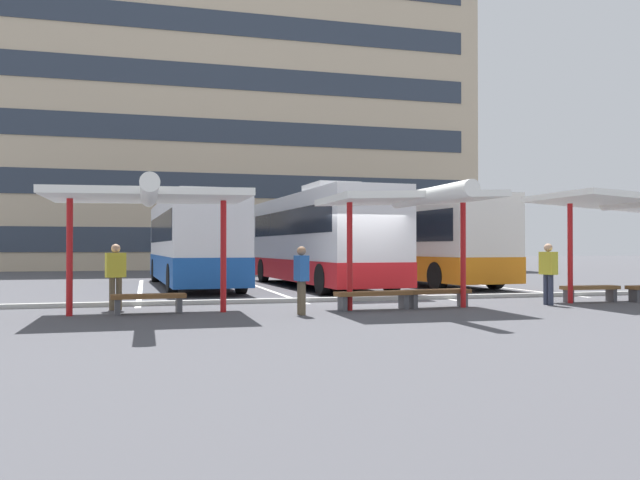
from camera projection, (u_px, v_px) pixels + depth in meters
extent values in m
plane|color=#47474C|center=(373.00, 300.00, 18.84)|extent=(160.00, 160.00, 0.00)
cube|color=#C6B293|center=(232.00, 125.00, 50.13)|extent=(35.26, 12.43, 21.95)
cube|color=#2D3847|center=(243.00, 240.00, 44.00)|extent=(32.44, 0.08, 1.61)
cube|color=#2D3847|center=(243.00, 186.00, 44.04)|extent=(32.44, 0.08, 1.61)
cube|color=#2D3847|center=(244.00, 132.00, 44.08)|extent=(32.44, 0.08, 1.61)
cube|color=#2D3847|center=(244.00, 78.00, 44.12)|extent=(32.44, 0.08, 1.61)
cube|color=#2D3847|center=(244.00, 25.00, 44.16)|extent=(32.44, 0.08, 1.61)
cube|color=silver|center=(192.00, 241.00, 24.87)|extent=(2.97, 11.52, 2.98)
cube|color=#194C9E|center=(192.00, 268.00, 24.86)|extent=(3.01, 11.56, 0.93)
cube|color=black|center=(192.00, 229.00, 24.87)|extent=(2.95, 10.61, 0.99)
cube|color=black|center=(178.00, 234.00, 30.28)|extent=(2.13, 0.18, 1.79)
cube|color=silver|center=(197.00, 194.00, 23.53)|extent=(1.55, 2.27, 0.36)
cylinder|color=black|center=(155.00, 270.00, 28.43)|extent=(0.35, 1.01, 1.00)
cylinder|color=black|center=(206.00, 270.00, 29.11)|extent=(0.35, 1.01, 1.00)
cylinder|color=black|center=(172.00, 279.00, 20.61)|extent=(0.35, 1.01, 1.00)
cylinder|color=black|center=(241.00, 278.00, 21.28)|extent=(0.35, 1.01, 1.00)
cube|color=silver|center=(318.00, 238.00, 24.83)|extent=(3.20, 11.53, 3.18)
cube|color=red|center=(318.00, 269.00, 24.82)|extent=(3.24, 11.57, 0.78)
cube|color=black|center=(318.00, 223.00, 24.84)|extent=(3.18, 10.62, 0.92)
cube|color=black|center=(280.00, 232.00, 30.22)|extent=(2.25, 0.21, 1.91)
cube|color=silver|center=(331.00, 189.00, 23.50)|extent=(1.66, 2.28, 0.36)
cylinder|color=black|center=(263.00, 271.00, 28.34)|extent=(0.36, 1.02, 1.00)
cylinder|color=black|center=(315.00, 270.00, 29.08)|extent=(0.36, 1.02, 1.00)
cylinder|color=black|center=(323.00, 279.00, 20.56)|extent=(0.36, 1.02, 1.00)
cylinder|color=black|center=(391.00, 278.00, 21.30)|extent=(0.36, 1.02, 1.00)
cube|color=silver|center=(420.00, 240.00, 26.42)|extent=(3.43, 10.26, 3.11)
cube|color=orange|center=(420.00, 267.00, 26.41)|extent=(3.47, 10.31, 0.91)
cube|color=black|center=(420.00, 229.00, 26.43)|extent=(3.39, 9.46, 1.11)
cube|color=black|center=(369.00, 233.00, 31.14)|extent=(2.26, 0.27, 1.86)
cube|color=silver|center=(435.00, 195.00, 25.26)|extent=(1.72, 2.32, 0.36)
cylinder|color=black|center=(359.00, 270.00, 29.24)|extent=(0.39, 1.02, 1.00)
cylinder|color=black|center=(406.00, 269.00, 30.04)|extent=(0.39, 1.02, 1.00)
cylinder|color=black|center=(438.00, 276.00, 22.77)|extent=(0.39, 1.02, 1.00)
cylinder|color=black|center=(495.00, 275.00, 23.58)|extent=(0.39, 1.02, 1.00)
cube|color=white|center=(140.00, 290.00, 22.96)|extent=(0.16, 14.00, 0.01)
cube|color=white|center=(263.00, 288.00, 24.09)|extent=(0.16, 14.00, 0.01)
cube|color=white|center=(374.00, 286.00, 25.22)|extent=(0.16, 14.00, 0.01)
cube|color=white|center=(476.00, 285.00, 26.35)|extent=(0.16, 14.00, 0.01)
cylinder|color=red|center=(70.00, 257.00, 14.37)|extent=(0.14, 0.14, 2.61)
cylinder|color=red|center=(223.00, 256.00, 15.25)|extent=(0.14, 0.14, 2.61)
cube|color=white|center=(149.00, 196.00, 14.82)|extent=(4.39, 3.15, 0.20)
cylinder|color=white|center=(149.00, 192.00, 13.45)|extent=(0.36, 4.39, 0.36)
cube|color=brown|center=(149.00, 296.00, 14.86)|extent=(1.69, 0.55, 0.10)
cube|color=#4C4C51|center=(117.00, 307.00, 14.63)|extent=(0.15, 0.34, 0.35)
cube|color=#4C4C51|center=(179.00, 305.00, 15.09)|extent=(0.15, 0.34, 0.35)
cylinder|color=red|center=(350.00, 255.00, 15.66)|extent=(0.14, 0.14, 2.65)
cylinder|color=red|center=(463.00, 255.00, 16.43)|extent=(0.14, 0.14, 2.65)
cube|color=white|center=(408.00, 198.00, 16.06)|extent=(4.01, 2.89, 0.29)
cylinder|color=white|center=(430.00, 196.00, 14.81)|extent=(0.36, 4.01, 0.36)
cube|color=brown|center=(374.00, 293.00, 15.79)|extent=(1.97, 0.61, 0.10)
cube|color=#4C4C51|center=(342.00, 304.00, 15.50)|extent=(0.15, 0.35, 0.35)
cube|color=#4C4C51|center=(404.00, 302.00, 16.07)|extent=(0.15, 0.35, 0.35)
cube|color=brown|center=(438.00, 291.00, 16.46)|extent=(1.76, 0.57, 0.10)
cube|color=#4C4C51|center=(413.00, 301.00, 16.21)|extent=(0.15, 0.35, 0.35)
cube|color=#4C4C51|center=(462.00, 300.00, 16.70)|extent=(0.15, 0.35, 0.35)
cylinder|color=red|center=(570.00, 253.00, 17.68)|extent=(0.14, 0.14, 2.71)
cube|color=white|center=(622.00, 202.00, 18.13)|extent=(4.34, 3.17, 0.42)
cube|color=brown|center=(590.00, 288.00, 18.05)|extent=(1.67, 0.46, 0.10)
cube|color=#4C4C51|center=(569.00, 296.00, 17.89)|extent=(0.13, 0.34, 0.35)
cube|color=#4C4C51|center=(611.00, 295.00, 18.21)|extent=(0.13, 0.34, 0.35)
cube|color=#4C4C51|center=(635.00, 296.00, 18.02)|extent=(0.12, 0.34, 0.35)
cube|color=#ADADA8|center=(377.00, 298.00, 18.50)|extent=(44.00, 0.24, 0.12)
cylinder|color=brown|center=(303.00, 298.00, 14.55)|extent=(0.14, 0.14, 0.76)
cylinder|color=brown|center=(300.00, 298.00, 14.69)|extent=(0.14, 0.14, 0.76)
cube|color=#2659A5|center=(301.00, 268.00, 14.63)|extent=(0.27, 0.47, 0.57)
sphere|color=#936B4C|center=(301.00, 251.00, 14.63)|extent=(0.21, 0.21, 0.21)
cylinder|color=brown|center=(112.00, 294.00, 15.67)|extent=(0.14, 0.14, 0.79)
cylinder|color=brown|center=(119.00, 294.00, 15.75)|extent=(0.14, 0.14, 0.79)
cube|color=gold|center=(116.00, 265.00, 15.71)|extent=(0.50, 0.33, 0.59)
sphere|color=tan|center=(116.00, 248.00, 15.72)|extent=(0.21, 0.21, 0.21)
cylinder|color=#33384C|center=(546.00, 290.00, 17.16)|extent=(0.14, 0.14, 0.80)
cylinder|color=#33384C|center=(551.00, 290.00, 17.02)|extent=(0.14, 0.14, 0.80)
cube|color=gold|center=(548.00, 263.00, 17.10)|extent=(0.30, 0.50, 0.60)
sphere|color=tan|center=(548.00, 248.00, 17.10)|extent=(0.22, 0.22, 0.22)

